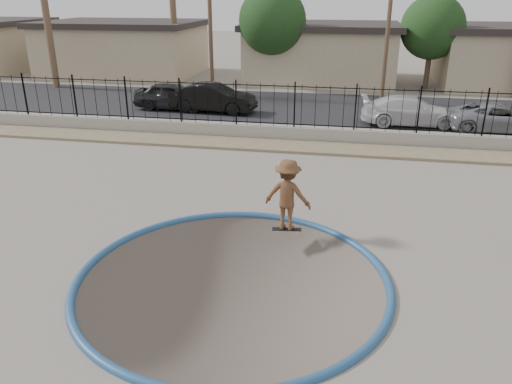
{
  "coord_description": "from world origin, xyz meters",
  "views": [
    {
      "loc": [
        2.3,
        -10.27,
        5.93
      ],
      "look_at": [
        -0.05,
        2.0,
        0.9
      ],
      "focal_mm": 35.0,
      "sensor_mm": 36.0,
      "label": 1
    }
  ],
  "objects_px": {
    "car_c": "(411,111)",
    "car_d": "(500,118)",
    "skateboard": "(287,229)",
    "car_a": "(173,96)",
    "car_b": "(213,98)",
    "skater": "(288,198)"
  },
  "relations": [
    {
      "from": "car_c",
      "to": "car_d",
      "type": "xyz_separation_m",
      "value": [
        3.83,
        -0.53,
        -0.03
      ]
    },
    {
      "from": "car_a",
      "to": "car_b",
      "type": "relative_size",
      "value": 0.94
    },
    {
      "from": "car_a",
      "to": "car_b",
      "type": "xyz_separation_m",
      "value": [
        2.25,
        -0.19,
        0.02
      ]
    },
    {
      "from": "car_d",
      "to": "car_c",
      "type": "bearing_deg",
      "value": 79.04
    },
    {
      "from": "skater",
      "to": "car_a",
      "type": "distance_m",
      "value": 15.55
    },
    {
      "from": "skateboard",
      "to": "car_b",
      "type": "relative_size",
      "value": 0.18
    },
    {
      "from": "skateboard",
      "to": "car_d",
      "type": "xyz_separation_m",
      "value": [
        8.06,
        11.8,
        0.61
      ]
    },
    {
      "from": "skater",
      "to": "skateboard",
      "type": "distance_m",
      "value": 0.9
    },
    {
      "from": "skater",
      "to": "skateboard",
      "type": "relative_size",
      "value": 2.39
    },
    {
      "from": "skateboard",
      "to": "car_c",
      "type": "height_order",
      "value": "car_c"
    },
    {
      "from": "car_b",
      "to": "car_d",
      "type": "relative_size",
      "value": 0.98
    },
    {
      "from": "car_d",
      "to": "skater",
      "type": "bearing_deg",
      "value": 142.55
    },
    {
      "from": "skater",
      "to": "skateboard",
      "type": "height_order",
      "value": "skater"
    },
    {
      "from": "skater",
      "to": "skateboard",
      "type": "xyz_separation_m",
      "value": [
        -0.0,
        -0.0,
        -0.9
      ]
    },
    {
      "from": "car_d",
      "to": "car_a",
      "type": "bearing_deg",
      "value": 81.15
    },
    {
      "from": "skater",
      "to": "car_b",
      "type": "relative_size",
      "value": 0.43
    },
    {
      "from": "skateboard",
      "to": "skater",
      "type": "bearing_deg",
      "value": 68.82
    },
    {
      "from": "car_c",
      "to": "car_d",
      "type": "relative_size",
      "value": 1.0
    },
    {
      "from": "skater",
      "to": "car_d",
      "type": "relative_size",
      "value": 0.42
    },
    {
      "from": "car_a",
      "to": "car_d",
      "type": "height_order",
      "value": "car_a"
    },
    {
      "from": "car_b",
      "to": "car_c",
      "type": "distance_m",
      "value": 9.92
    },
    {
      "from": "skater",
      "to": "car_b",
      "type": "bearing_deg",
      "value": -57.4
    }
  ]
}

